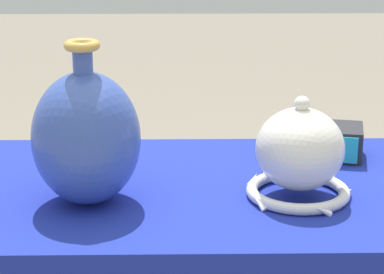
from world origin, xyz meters
TOP-DOWN VIEW (x-y plane):
  - display_table at (0.00, -0.02)m, footprint 1.25×0.60m
  - vase_tall_bulbous at (-0.17, -0.08)m, footprint 0.20×0.20m
  - vase_dome_bell at (0.22, -0.06)m, footprint 0.20×0.21m
  - mosaic_tile_box at (0.32, 0.17)m, footprint 0.19×0.14m
  - jar_round_rose at (-0.19, 0.11)m, footprint 0.11×0.11m

SIDE VIEW (x-z plane):
  - display_table at x=0.00m, z-range 0.27..0.99m
  - mosaic_tile_box at x=0.32m, z-range 0.71..0.78m
  - jar_round_rose at x=-0.19m, z-range 0.71..0.82m
  - vase_dome_bell at x=0.22m, z-range 0.69..0.90m
  - vase_tall_bulbous at x=-0.17m, z-range 0.69..0.99m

